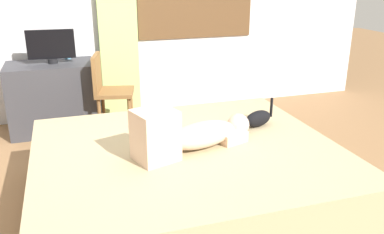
{
  "coord_description": "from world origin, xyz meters",
  "views": [
    {
      "loc": [
        -0.68,
        -2.53,
        1.66
      ],
      "look_at": [
        0.19,
        0.21,
        0.63
      ],
      "focal_mm": 38.34,
      "sensor_mm": 36.0,
      "label": 1
    }
  ],
  "objects_px": {
    "chair_by_desk": "(108,88)",
    "cat": "(256,119)",
    "cup": "(68,55)",
    "bed": "(187,178)",
    "tv_monitor": "(51,46)",
    "person_lying": "(191,134)",
    "desk": "(53,97)"
  },
  "relations": [
    {
      "from": "desk",
      "to": "cat",
      "type": "bearing_deg",
      "value": -47.71
    },
    {
      "from": "bed",
      "to": "cat",
      "type": "distance_m",
      "value": 0.75
    },
    {
      "from": "bed",
      "to": "cup",
      "type": "relative_size",
      "value": 24.64
    },
    {
      "from": "tv_monitor",
      "to": "chair_by_desk",
      "type": "relative_size",
      "value": 0.56
    },
    {
      "from": "person_lying",
      "to": "desk",
      "type": "distance_m",
      "value": 2.19
    },
    {
      "from": "cat",
      "to": "bed",
      "type": "bearing_deg",
      "value": -161.04
    },
    {
      "from": "person_lying",
      "to": "tv_monitor",
      "type": "bearing_deg",
      "value": 114.44
    },
    {
      "from": "cat",
      "to": "desk",
      "type": "distance_m",
      "value": 2.33
    },
    {
      "from": "person_lying",
      "to": "tv_monitor",
      "type": "distance_m",
      "value": 2.19
    },
    {
      "from": "bed",
      "to": "person_lying",
      "type": "distance_m",
      "value": 0.36
    },
    {
      "from": "chair_by_desk",
      "to": "person_lying",
      "type": "bearing_deg",
      "value": -77.12
    },
    {
      "from": "desk",
      "to": "person_lying",
      "type": "bearing_deg",
      "value": -64.64
    },
    {
      "from": "cup",
      "to": "chair_by_desk",
      "type": "bearing_deg",
      "value": -54.26
    },
    {
      "from": "tv_monitor",
      "to": "chair_by_desk",
      "type": "xyz_separation_m",
      "value": [
        0.52,
        -0.31,
        -0.41
      ]
    },
    {
      "from": "cup",
      "to": "chair_by_desk",
      "type": "height_order",
      "value": "chair_by_desk"
    },
    {
      "from": "tv_monitor",
      "to": "chair_by_desk",
      "type": "height_order",
      "value": "tv_monitor"
    },
    {
      "from": "chair_by_desk",
      "to": "cup",
      "type": "bearing_deg",
      "value": 125.74
    },
    {
      "from": "person_lying",
      "to": "cup",
      "type": "height_order",
      "value": "cup"
    },
    {
      "from": "cat",
      "to": "tv_monitor",
      "type": "height_order",
      "value": "tv_monitor"
    },
    {
      "from": "tv_monitor",
      "to": "desk",
      "type": "bearing_deg",
      "value": 180.0
    },
    {
      "from": "desk",
      "to": "tv_monitor",
      "type": "bearing_deg",
      "value": -0.0
    },
    {
      "from": "cat",
      "to": "cup",
      "type": "bearing_deg",
      "value": 125.59
    },
    {
      "from": "bed",
      "to": "tv_monitor",
      "type": "height_order",
      "value": "tv_monitor"
    },
    {
      "from": "person_lying",
      "to": "cup",
      "type": "xyz_separation_m",
      "value": [
        -0.74,
        2.17,
        0.19
      ]
    },
    {
      "from": "cat",
      "to": "tv_monitor",
      "type": "distance_m",
      "value": 2.33
    },
    {
      "from": "bed",
      "to": "cat",
      "type": "height_order",
      "value": "cat"
    },
    {
      "from": "cup",
      "to": "chair_by_desk",
      "type": "xyz_separation_m",
      "value": [
        0.36,
        -0.5,
        -0.28
      ]
    },
    {
      "from": "cup",
      "to": "chair_by_desk",
      "type": "distance_m",
      "value": 0.67
    },
    {
      "from": "cat",
      "to": "chair_by_desk",
      "type": "relative_size",
      "value": 0.4
    },
    {
      "from": "chair_by_desk",
      "to": "cat",
      "type": "bearing_deg",
      "value": -54.46
    },
    {
      "from": "cup",
      "to": "bed",
      "type": "bearing_deg",
      "value": -71.28
    },
    {
      "from": "tv_monitor",
      "to": "cup",
      "type": "height_order",
      "value": "tv_monitor"
    }
  ]
}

